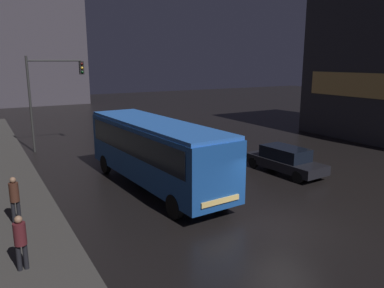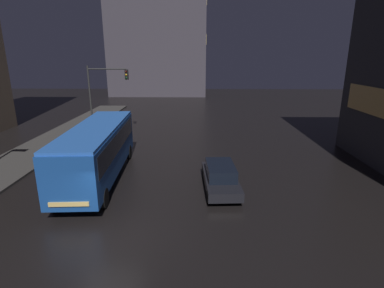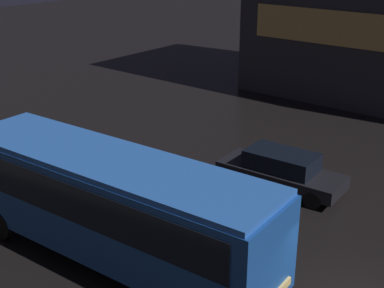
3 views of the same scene
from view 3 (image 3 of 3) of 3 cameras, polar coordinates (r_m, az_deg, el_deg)
bus_near at (r=15.19m, az=-8.64°, el=-5.79°), size 3.13×10.40×3.28m
car_taxi at (r=20.14m, az=9.47°, el=-2.73°), size 2.02×4.77×1.46m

